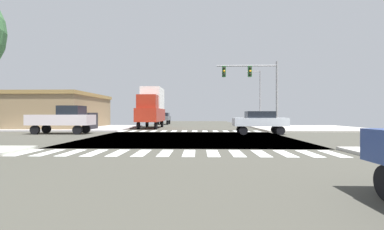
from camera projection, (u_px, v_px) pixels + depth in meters
ground at (189, 138)px, 18.52m from camera, size 90.00×90.00×0.05m
sidewalk_corner_ne at (308, 128)px, 30.17m from camera, size 12.00×12.00×0.14m
sidewalk_corner_nw at (81, 128)px, 30.86m from camera, size 12.00×12.00×0.14m
crosswalk_near at (177, 153)px, 11.23m from camera, size 13.50×2.00×0.01m
crosswalk_far at (190, 131)px, 25.82m from camera, size 13.50×2.00×0.01m
traffic_signal_mast at (254, 80)px, 25.30m from camera, size 5.79×0.55×6.64m
street_lamp at (258, 93)px, 33.29m from camera, size 1.78×0.32×7.06m
bank_building at (45, 111)px, 31.76m from camera, size 13.94×11.18×4.05m
sedan_nearside_1 at (260, 121)px, 21.86m from camera, size 4.30×1.80×1.88m
sedan_crossing_2 at (164, 117)px, 43.10m from camera, size 1.80×4.30×1.88m
box_truck_queued_1 at (151, 106)px, 31.77m from camera, size 2.40×7.20×4.85m
pickup_middle_1 at (63, 118)px, 22.29m from camera, size 5.10×2.00×2.35m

